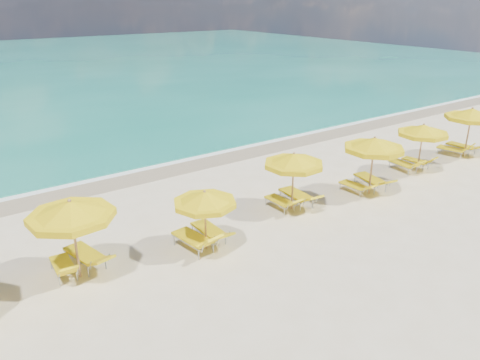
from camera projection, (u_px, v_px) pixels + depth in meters
ground_plane at (264, 222)px, 17.19m from camera, size 120.00×120.00×0.00m
ocean at (3, 69)px, 53.45m from camera, size 120.00×80.00×0.30m
wet_sand_band at (169, 167)px, 22.78m from camera, size 120.00×2.60×0.01m
foam_line at (162, 163)px, 23.38m from camera, size 120.00×1.20×0.03m
whitecap_far at (162, 94)px, 39.67m from camera, size 18.00×0.30×0.05m
umbrella_2 at (71, 211)px, 13.07m from camera, size 3.09×3.09×2.52m
umbrella_3 at (205, 199)px, 14.75m from camera, size 2.17×2.17×2.09m
umbrella_4 at (294, 161)px, 17.57m from camera, size 2.95×2.95×2.33m
umbrella_5 at (374, 145)px, 18.95m from camera, size 3.21×3.21×2.51m
umbrella_6 at (423, 131)px, 21.50m from camera, size 2.84×2.84×2.34m
umbrella_7 at (472, 114)px, 23.53m from camera, size 3.32×3.32×2.59m
lounger_2_left at (64, 269)px, 13.85m from camera, size 0.64×1.65×0.78m
lounger_2_right at (86, 259)px, 14.34m from camera, size 1.06×2.13×0.76m
lounger_3_left at (194, 243)px, 15.24m from camera, size 0.91×2.02×0.93m
lounger_3_right at (209, 234)px, 15.87m from camera, size 0.66×1.94×0.72m
lounger_4_left at (281, 204)px, 18.19m from camera, size 0.59×1.68×0.74m
lounger_4_right at (297, 199)px, 18.58m from camera, size 0.84×2.12×0.82m
lounger_5_left at (354, 188)px, 19.73m from camera, size 0.62×1.67×0.64m
lounger_5_right at (371, 183)px, 20.15m from camera, size 1.07×2.16×0.81m
lounger_6_left at (403, 167)px, 22.16m from camera, size 0.76×1.78×0.82m
lounger_6_right at (416, 164)px, 22.65m from camera, size 0.68×1.65×0.76m
lounger_7_left at (452, 152)px, 24.31m from camera, size 0.93×1.81×0.86m
lounger_7_right at (462, 149)px, 24.75m from camera, size 0.68×1.97×0.71m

